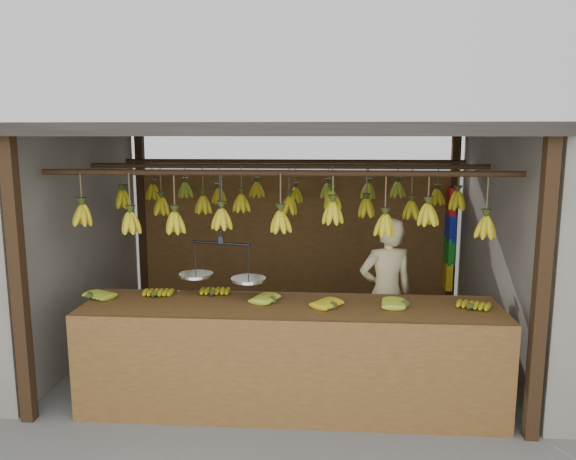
{
  "coord_description": "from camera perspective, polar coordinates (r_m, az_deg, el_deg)",
  "views": [
    {
      "loc": [
        0.42,
        -5.62,
        2.31
      ],
      "look_at": [
        0.0,
        0.3,
        1.3
      ],
      "focal_mm": 35.0,
      "sensor_mm": 36.0,
      "label": 1
    }
  ],
  "objects": [
    {
      "name": "ground",
      "position": [
        6.09,
        -0.2,
        -12.63
      ],
      "size": [
        80.0,
        80.0,
        0.0
      ],
      "primitive_type": "plane",
      "color": "#5B5B57"
    },
    {
      "name": "stall",
      "position": [
        5.97,
        0.02,
        6.41
      ],
      "size": [
        4.3,
        3.3,
        2.4
      ],
      "color": "black",
      "rests_on": "ground"
    },
    {
      "name": "counter",
      "position": [
        4.69,
        0.09,
        -10.35
      ],
      "size": [
        3.61,
        0.8,
        0.96
      ],
      "color": "brown",
      "rests_on": "ground"
    },
    {
      "name": "hanging_bananas",
      "position": [
        5.68,
        -0.16,
        2.66
      ],
      "size": [
        3.56,
        2.25,
        0.4
      ],
      "color": "gold",
      "rests_on": "ground"
    },
    {
      "name": "balance_scale",
      "position": [
        4.85,
        -6.75,
        -4.27
      ],
      "size": [
        0.77,
        0.41,
        0.91
      ],
      "color": "black",
      "rests_on": "ground"
    },
    {
      "name": "vendor",
      "position": [
        5.66,
        9.93,
        -6.38
      ],
      "size": [
        0.64,
        0.51,
        1.52
      ],
      "primitive_type": "imported",
      "rotation": [
        0.0,
        0.0,
        3.44
      ],
      "color": "beige",
      "rests_on": "ground"
    },
    {
      "name": "bag_bundles",
      "position": [
        7.25,
        16.1,
        -0.9
      ],
      "size": [
        0.08,
        0.26,
        1.27
      ],
      "color": "red",
      "rests_on": "ground"
    }
  ]
}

